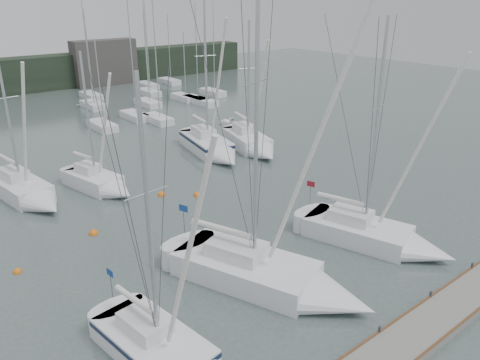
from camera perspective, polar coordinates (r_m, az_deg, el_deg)
name	(u,v)px	position (r m, az deg, el deg)	size (l,w,h in m)	color
ground	(279,311)	(22.73, 4.82, -15.67)	(160.00, 160.00, 0.00)	#485855
far_building_right	(105,62)	(79.73, -16.16, 13.60)	(10.00, 3.00, 7.00)	#3E3C39
mast_forest	(29,115)	(60.81, -24.33, 7.26)	(56.11, 25.22, 14.86)	silver
sailboat_near_center	(286,282)	(23.67, 5.62, -12.24)	(6.86, 10.85, 17.41)	silver
sailboat_near_right	(388,240)	(28.58, 17.54, -6.94)	(5.37, 9.05, 13.79)	silver
sailboat_mid_b	(29,194)	(36.29, -24.29, -1.58)	(3.83, 8.81, 12.11)	silver
sailboat_mid_c	(103,185)	(36.24, -16.33, -0.53)	(3.77, 6.97, 10.88)	silver
sailboat_mid_d	(213,148)	(42.67, -3.29, 3.87)	(4.67, 9.70, 14.64)	silver
sailboat_mid_e	(253,145)	(43.70, 1.66, 4.28)	(4.97, 9.05, 12.53)	silver
buoy_a	(94,234)	(30.41, -17.41, -6.26)	(0.58, 0.58, 0.58)	orange
buoy_b	(197,196)	(34.44, -5.23, -1.90)	(0.58, 0.58, 0.58)	orange
buoy_c	(18,272)	(27.99, -25.49, -10.11)	(0.47, 0.47, 0.47)	orange
seagull	(226,121)	(19.58, -1.71, 7.15)	(0.92, 0.45, 0.19)	white
buoy_d	(162,195)	(34.84, -9.55, -1.83)	(0.58, 0.58, 0.58)	orange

